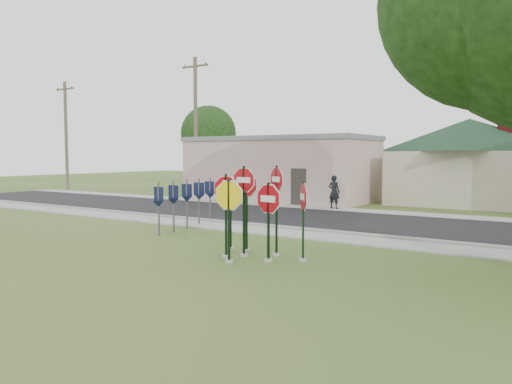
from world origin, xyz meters
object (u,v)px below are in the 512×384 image
Objects in this scene: utility_pole_near at (196,125)px; pedestrian at (334,192)px; stop_sign_yellow at (229,209)px; stop_sign_center at (244,198)px; stop_sign_left at (226,204)px.

utility_pole_near reaches higher than pedestrian.
pedestrian is (-3.25, 13.99, -0.54)m from stop_sign_yellow.
stop_sign_center is 1.13× the size of stop_sign_yellow.
stop_sign_yellow is (0.14, -0.93, -0.21)m from stop_sign_center.
stop_sign_center reaches higher than stop_sign_left.
stop_sign_left is (-0.48, 0.50, 0.06)m from stop_sign_yellow.
pedestrian is (-2.77, 13.49, -0.60)m from stop_sign_left.
pedestrian is at bearing 103.38° from stop_sign_center.
stop_sign_left reaches higher than pedestrian.
stop_sign_yellow is 0.26× the size of utility_pole_near.
stop_sign_center is 0.96m from stop_sign_yellow.
stop_sign_center is at bearing 98.72° from stop_sign_yellow.
utility_pole_near is at bearing 0.04° from pedestrian.
utility_pole_near reaches higher than stop_sign_center.
pedestrian is at bearing 103.07° from stop_sign_yellow.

